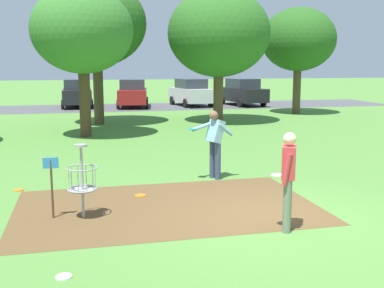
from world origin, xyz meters
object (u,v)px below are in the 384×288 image
tree_mid_center (219,34)px  parked_car_center_left (133,93)px  frisbee_mid_grass (19,190)px  tree_mid_left (299,40)px  parked_car_leftmost (77,93)px  parked_car_center_right (191,92)px  frisbee_near_basket (140,195)px  parked_car_rightmost (242,92)px  player_throwing (288,176)px  disc_golf_basket (79,178)px  frisbee_by_tee (64,277)px  tree_near_left (82,31)px  tree_near_right (96,24)px  player_foreground_watching (215,140)px

tree_mid_center → parked_car_center_left: bearing=109.0°
frisbee_mid_grass → tree_mid_left: tree_mid_left is taller
parked_car_leftmost → parked_car_center_right: bearing=-5.5°
frisbee_near_basket → parked_car_rightmost: parked_car_rightmost is taller
player_throwing → disc_golf_basket: bearing=156.0°
frisbee_by_tee → tree_mid_left: tree_mid_left is taller
frisbee_near_basket → player_throwing: bearing=-51.5°
tree_mid_left → parked_car_center_left: 11.23m
disc_golf_basket → frisbee_by_tee: (-0.23, -2.54, -0.74)m
parked_car_center_left → parked_car_leftmost: bearing=166.4°
player_throwing → parked_car_center_right: (4.05, 24.35, -0.05)m
frisbee_by_tee → tree_near_left: 13.37m
frisbee_by_tee → parked_car_center_left: parked_car_center_left is taller
parked_car_center_left → parked_car_center_right: same height
tree_near_left → tree_mid_center: tree_mid_center is taller
parked_car_center_right → parked_car_rightmost: size_ratio=1.00×
tree_mid_left → tree_near_left: bearing=-152.6°
tree_near_left → tree_mid_center: size_ratio=0.90×
player_throwing → frisbee_by_tee: size_ratio=7.70×
player_throwing → parked_car_rightmost: parked_car_rightmost is taller
disc_golf_basket → tree_mid_center: 15.46m
frisbee_mid_grass → tree_near_left: tree_near_left is taller
disc_golf_basket → parked_car_rightmost: bearing=63.6°
disc_golf_basket → frisbee_by_tee: bearing=-95.2°
tree_near_left → disc_golf_basket: bearing=-91.6°
frisbee_mid_grass → parked_car_center_left: parked_car_center_left is taller
frisbee_by_tee → tree_mid_center: bearing=66.6°
tree_near_right → disc_golf_basket: bearing=-93.9°
frisbee_mid_grass → tree_near_right: tree_near_right is taller
player_foreground_watching → parked_car_center_right: bearing=78.3°
disc_golf_basket → parked_car_leftmost: size_ratio=0.33×
parked_car_center_left → tree_mid_center: bearing=-71.0°
frisbee_by_tee → parked_car_rightmost: 27.32m
parked_car_leftmost → parked_car_center_right: 7.62m
frisbee_near_basket → parked_car_rightmost: size_ratio=0.06×
tree_near_right → parked_car_center_right: bearing=53.0°
tree_mid_left → tree_mid_center: bearing=-152.3°
frisbee_by_tee → frisbee_mid_grass: size_ratio=1.01×
player_foreground_watching → parked_car_rightmost: size_ratio=0.39×
player_foreground_watching → frisbee_mid_grass: (-4.64, -0.07, -0.98)m
parked_car_rightmost → parked_car_center_right: bearing=172.3°
parked_car_center_right → player_throwing: bearing=-99.5°
frisbee_near_basket → parked_car_center_left: size_ratio=0.06×
disc_golf_basket → parked_car_leftmost: 23.54m
parked_car_center_right → parked_car_leftmost: bearing=174.5°
parked_car_center_right → parked_car_rightmost: bearing=-7.7°
frisbee_by_tee → parked_car_center_right: (7.75, 25.34, 0.91)m
frisbee_mid_grass → disc_golf_basket: bearing=-59.4°
parked_car_rightmost → disc_golf_basket: bearing=-116.4°
tree_near_left → tree_mid_left: (11.98, 6.22, 0.10)m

